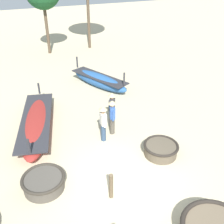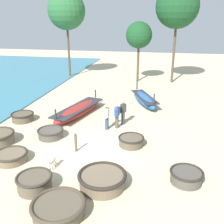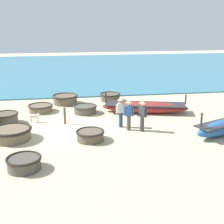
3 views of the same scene
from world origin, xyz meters
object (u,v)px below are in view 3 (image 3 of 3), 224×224
(coracle_center, at_px, (65,99))
(coracle_tilted, at_px, (24,163))
(coracle_upturned, at_px, (11,133))
(fisherman_with_hat, at_px, (129,113))
(fisherman_hauling, at_px, (142,114))
(fisherman_crouching, at_px, (121,110))
(coracle_beside_post, at_px, (90,135))
(coracle_nearest, at_px, (40,108))
(coracle_far_right, at_px, (6,118))
(dog, at_px, (35,116))
(mooring_post_inland, at_px, (65,116))
(coracle_weathered, at_px, (85,109))
(long_boat_ochre_hull, at_px, (145,107))
(coracle_front_left, at_px, (110,97))

(coracle_center, height_order, coracle_tilted, coracle_center)
(coracle_upturned, distance_m, fisherman_with_hat, 6.06)
(fisherman_hauling, bearing_deg, fisherman_with_hat, -112.66)
(fisherman_hauling, distance_m, fisherman_crouching, 1.31)
(coracle_beside_post, xyz_separation_m, fisherman_with_hat, (-1.17, 2.17, 0.68))
(coracle_upturned, height_order, coracle_nearest, coracle_upturned)
(fisherman_crouching, bearing_deg, coracle_far_right, -103.94)
(coracle_beside_post, distance_m, dog, 4.36)
(coracle_upturned, distance_m, mooring_post_inland, 3.32)
(fisherman_with_hat, height_order, fisherman_crouching, same)
(fisherman_with_hat, distance_m, fisherman_crouching, 0.65)
(coracle_center, bearing_deg, coracle_tilted, -9.94)
(coracle_nearest, relative_size, dog, 2.33)
(coracle_weathered, distance_m, fisherman_hauling, 4.71)
(coracle_nearest, bearing_deg, fisherman_crouching, 50.91)
(fisherman_hauling, xyz_separation_m, fisherman_with_hat, (-0.28, -0.67, 0.00))
(long_boat_ochre_hull, distance_m, dog, 6.86)
(long_boat_ochre_hull, bearing_deg, coracle_far_right, -83.80)
(coracle_beside_post, bearing_deg, coracle_front_left, 164.24)
(coracle_center, height_order, fisherman_hauling, fisherman_hauling)
(coracle_far_right, xyz_separation_m, fisherman_crouching, (1.58, 6.38, 0.62))
(coracle_front_left, xyz_separation_m, coracle_center, (0.35, -3.26, 0.05))
(coracle_far_right, distance_m, coracle_tilted, 6.23)
(coracle_far_right, bearing_deg, coracle_upturned, 15.13)
(coracle_far_right, distance_m, dog, 1.63)
(coracle_front_left, height_order, coracle_upturned, coracle_upturned)
(coracle_center, distance_m, fisherman_with_hat, 6.88)
(coracle_center, bearing_deg, coracle_nearest, -42.68)
(coracle_beside_post, distance_m, fisherman_with_hat, 2.56)
(fisherman_crouching, bearing_deg, coracle_tilted, -46.78)
(coracle_tilted, relative_size, fisherman_with_hat, 0.84)
(long_boat_ochre_hull, relative_size, fisherman_crouching, 3.35)
(coracle_weathered, relative_size, fisherman_with_hat, 0.90)
(coracle_upturned, distance_m, dog, 2.71)
(coracle_front_left, distance_m, fisherman_crouching, 5.84)
(fisherman_hauling, xyz_separation_m, dog, (-2.35, -5.75, -0.59))
(coracle_far_right, relative_size, coracle_upturned, 0.72)
(coracle_front_left, relative_size, fisherman_crouching, 0.90)
(dog, bearing_deg, coracle_center, 155.68)
(long_boat_ochre_hull, bearing_deg, coracle_tilted, -44.24)
(long_boat_ochre_hull, relative_size, dog, 8.18)
(coracle_beside_post, height_order, dog, dog)
(coracle_front_left, bearing_deg, coracle_nearest, -66.81)
(coracle_far_right, height_order, mooring_post_inland, mooring_post_inland)
(coracle_front_left, distance_m, fisherman_hauling, 6.71)
(coracle_weathered, relative_size, fisherman_crouching, 0.90)
(coracle_upturned, height_order, coracle_beside_post, coracle_upturned)
(coracle_tilted, bearing_deg, coracle_front_left, 153.96)
(long_boat_ochre_hull, height_order, fisherman_with_hat, fisherman_with_hat)
(coracle_center, distance_m, long_boat_ochre_hull, 5.81)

